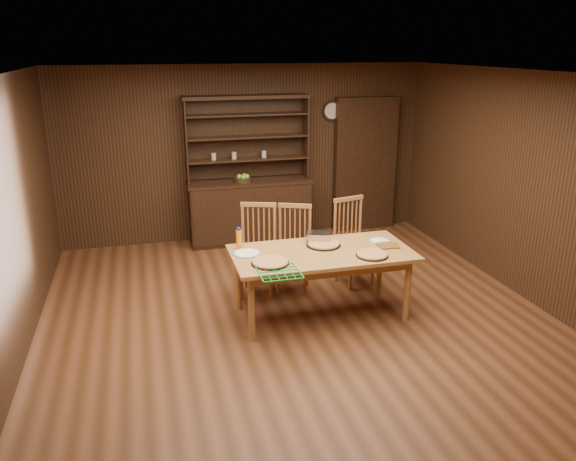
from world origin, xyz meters
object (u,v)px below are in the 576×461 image
object	(u,v)px
chair_center	(294,245)
chair_right	(352,238)
china_hutch	(249,203)
chair_left	(258,246)
juice_bottle	(239,239)
dining_table	(322,258)

from	to	relation	value
chair_center	chair_right	bearing A→B (deg)	22.81
china_hutch	chair_right	size ratio (longest dim) A/B	2.01
china_hutch	chair_left	size ratio (longest dim) A/B	1.99
chair_right	juice_bottle	world-z (taller)	chair_right
chair_center	juice_bottle	bearing A→B (deg)	-124.80
chair_center	chair_right	distance (m)	0.75
juice_bottle	china_hutch	bearing A→B (deg)	76.23
china_hutch	chair_right	xyz separation A→B (m)	(0.93, -1.86, -0.02)
china_hutch	chair_center	distance (m)	1.86
china_hutch	chair_center	world-z (taller)	china_hutch
dining_table	juice_bottle	world-z (taller)	juice_bottle
chair_left	juice_bottle	world-z (taller)	chair_left
china_hutch	dining_table	bearing A→B (deg)	-84.15
chair_left	juice_bottle	xyz separation A→B (m)	(-0.31, -0.46, 0.28)
china_hutch	chair_right	distance (m)	2.08
chair_center	chair_right	xyz separation A→B (m)	(0.75, -0.01, 0.02)
dining_table	chair_center	bearing A→B (deg)	96.33
chair_center	dining_table	bearing A→B (deg)	-60.42
chair_center	china_hutch	bearing A→B (deg)	118.89
chair_left	chair_center	world-z (taller)	chair_left
chair_left	dining_table	bearing A→B (deg)	-37.20
china_hutch	dining_table	distance (m)	2.67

